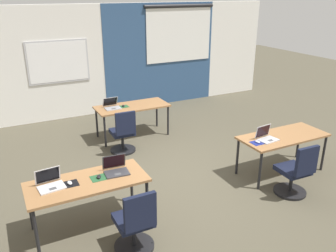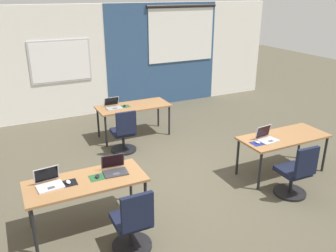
{
  "view_description": "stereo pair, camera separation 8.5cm",
  "coord_description": "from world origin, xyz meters",
  "views": [
    {
      "loc": [
        -2.66,
        -4.79,
        3.12
      ],
      "look_at": [
        -0.08,
        0.28,
        0.92
      ],
      "focal_mm": 37.74,
      "sensor_mm": 36.0,
      "label": 1
    },
    {
      "loc": [
        -2.58,
        -4.82,
        3.12
      ],
      "look_at": [
        -0.08,
        0.28,
        0.92
      ],
      "focal_mm": 37.74,
      "sensor_mm": 36.0,
      "label": 2
    }
  ],
  "objects": [
    {
      "name": "chair_near_right_inner",
      "position": [
        1.4,
        -1.29,
        0.38
      ],
      "size": [
        0.52,
        0.55,
        0.92
      ],
      "rotation": [
        0.0,
        0.0,
        3.1
      ],
      "color": "black",
      "rests_on": "ground"
    },
    {
      "name": "mouse_near_left_inner",
      "position": [
        -1.58,
        -0.59,
        0.74
      ],
      "size": [
        0.08,
        0.11,
        0.03
      ],
      "color": "black",
      "rests_on": "mousepad_near_left_inner"
    },
    {
      "name": "laptop_near_left_end",
      "position": [
        -2.21,
        -0.53,
        0.77
      ],
      "size": [
        0.36,
        0.31,
        0.23
      ],
      "rotation": [
        0.0,
        0.0,
        0.11
      ],
      "color": "silver",
      "rests_on": "desk_near_left"
    },
    {
      "name": "back_wall_assembly",
      "position": [
        0.05,
        4.2,
        1.41
      ],
      "size": [
        10.0,
        0.27,
        2.8
      ],
      "color": "silver",
      "rests_on": "ground"
    },
    {
      "name": "chair_far_left",
      "position": [
        -0.49,
        1.47,
        0.38
      ],
      "size": [
        0.52,
        0.55,
        0.92
      ],
      "rotation": [
        0.0,
        0.0,
        3.11
      ],
      "color": "black",
      "rests_on": "ground"
    },
    {
      "name": "laptop_far_left",
      "position": [
        -0.45,
        2.24,
        0.77
      ],
      "size": [
        0.34,
        0.33,
        0.22
      ],
      "rotation": [
        0.0,
        0.0,
        0.02
      ],
      "color": "#9E9EA3",
      "rests_on": "desk_far_center"
    },
    {
      "name": "desk_near_right",
      "position": [
        1.75,
        -0.6,
        0.66
      ],
      "size": [
        1.6,
        0.7,
        0.72
      ],
      "color": "olive",
      "rests_on": "ground"
    },
    {
      "name": "mouse_near_left_end",
      "position": [
        -1.97,
        -0.58,
        0.74
      ],
      "size": [
        0.07,
        0.11,
        0.03
      ],
      "color": "silver",
      "rests_on": "mousepad_near_left_end"
    },
    {
      "name": "mouse_far_left",
      "position": [
        -0.2,
        2.22,
        0.74
      ],
      "size": [
        0.08,
        0.11,
        0.03
      ],
      "color": "black",
      "rests_on": "mousepad_far_left"
    },
    {
      "name": "laptop_near_right_inner",
      "position": [
        1.35,
        -0.6,
        0.77
      ],
      "size": [
        0.36,
        0.31,
        0.24
      ],
      "rotation": [
        0.0,
        0.0,
        0.12
      ],
      "color": "#B7B7BC",
      "rests_on": "desk_near_right"
    },
    {
      "name": "ground_plane",
      "position": [
        0.0,
        0.0,
        0.0
      ],
      "size": [
        24.0,
        24.0,
        0.0
      ],
      "color": "#4C4738"
    },
    {
      "name": "mousepad_near_left_inner",
      "position": [
        -1.58,
        -0.59,
        0.72
      ],
      "size": [
        0.22,
        0.19,
        0.0
      ],
      "color": "#23512D",
      "rests_on": "desk_near_left"
    },
    {
      "name": "desk_far_center",
      "position": [
        0.0,
        2.2,
        0.66
      ],
      "size": [
        1.6,
        0.7,
        0.72
      ],
      "color": "olive",
      "rests_on": "ground"
    },
    {
      "name": "desk_near_left",
      "position": [
        -1.75,
        -0.6,
        0.66
      ],
      "size": [
        1.6,
        0.7,
        0.72
      ],
      "color": "olive",
      "rests_on": "ground"
    },
    {
      "name": "mousepad_far_left",
      "position": [
        -0.2,
        2.22,
        0.72
      ],
      "size": [
        0.22,
        0.19,
        0.0
      ],
      "color": "#23512D",
      "rests_on": "desk_far_center"
    },
    {
      "name": "mousepad_near_right_inner",
      "position": [
        1.13,
        -0.65,
        0.72
      ],
      "size": [
        0.22,
        0.19,
        0.0
      ],
      "color": "navy",
      "rests_on": "desk_near_right"
    },
    {
      "name": "chair_near_left_inner",
      "position": [
        -1.37,
        -1.36,
        0.38
      ],
      "size": [
        0.52,
        0.54,
        0.92
      ],
      "rotation": [
        0.0,
        0.0,
        3.14
      ],
      "color": "black",
      "rests_on": "ground"
    },
    {
      "name": "mousepad_near_left_end",
      "position": [
        -1.97,
        -0.58,
        0.72
      ],
      "size": [
        0.22,
        0.19,
        0.0
      ],
      "color": "black",
      "rests_on": "desk_near_left"
    },
    {
      "name": "laptop_near_left_inner",
      "position": [
        -1.32,
        -0.54,
        0.77
      ],
      "size": [
        0.35,
        0.31,
        0.23
      ],
      "rotation": [
        0.0,
        0.0,
        -0.08
      ],
      "color": "#333338",
      "rests_on": "desk_near_left"
    },
    {
      "name": "mouse_near_right_inner",
      "position": [
        1.13,
        -0.65,
        0.74
      ],
      "size": [
        0.07,
        0.11,
        0.03
      ],
      "color": "silver",
      "rests_on": "mousepad_near_right_inner"
    }
  ]
}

